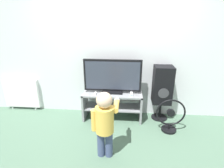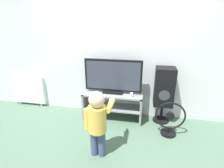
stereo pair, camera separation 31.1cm
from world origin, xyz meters
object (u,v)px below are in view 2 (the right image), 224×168
Objects in this scene: remote_primary at (96,93)px; radiator at (29,90)px; game_console at (132,94)px; speaker_tower at (164,88)px; floor_fan at (170,120)px; child at (98,119)px; television at (113,77)px.

radiator reaches higher than remote_primary.
speaker_tower reaches higher than game_console.
floor_fan is (0.09, -0.42, -0.41)m from speaker_tower.
game_console is 0.19× the size of child.
radiator reaches higher than floor_fan.
remote_primary is at bearing -161.89° from television.
floor_fan is 0.79× the size of radiator.
floor_fan is (1.03, 0.67, -0.31)m from child.
child is (-0.37, -0.97, 0.02)m from game_console.
speaker_tower is 2.88m from radiator.
television is 0.46m from game_console.
child is 1.63× the size of floor_fan.
speaker_tower is (0.57, 0.12, 0.12)m from game_console.
television is 1.09× the size of child.
television is 8.03× the size of remote_primary.
game_console is 0.66m from remote_primary.
remote_primary is 0.97m from child.
floor_fan is (1.01, -0.35, -0.58)m from television.
game_console is 1.03m from child.
radiator is (-2.30, 0.26, -0.19)m from game_console.
child is (-0.01, -1.03, -0.27)m from television.
radiator is (-1.94, 0.20, -0.48)m from television.
speaker_tower is at bearing -2.67° from radiator.
child is 1.44m from speaker_tower.
radiator reaches higher than game_console.
radiator is (-2.96, 0.55, 0.10)m from floor_fan.
remote_primary is 0.14× the size of child.
child reaches higher than game_console.
game_console is at bearing 3.60° from remote_primary.
television is 1.06m from child.
television reaches higher than child.
radiator is (-2.86, 0.13, -0.31)m from speaker_tower.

